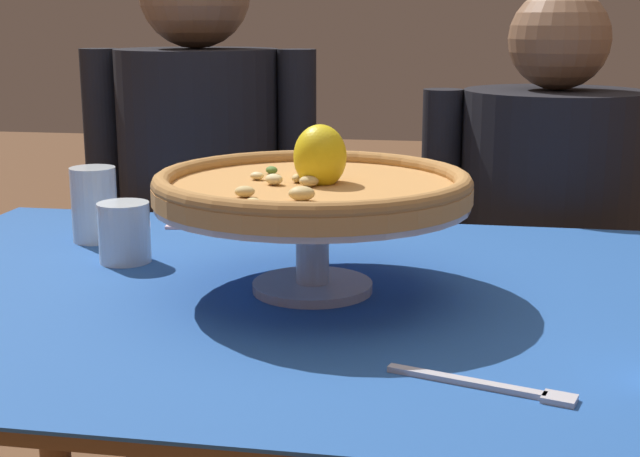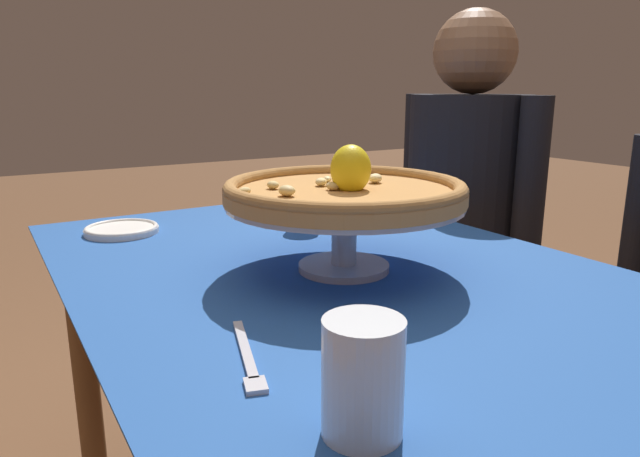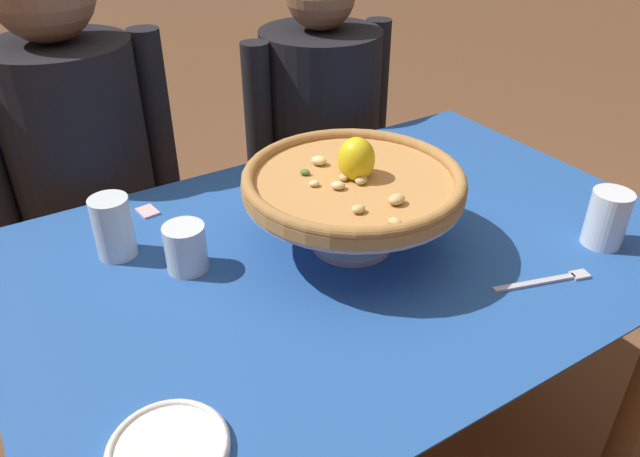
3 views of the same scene
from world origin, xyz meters
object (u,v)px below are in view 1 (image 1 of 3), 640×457
Objects in this scene: water_glass_side_left at (125,236)px; water_glass_back_left at (95,209)px; sugar_packet at (178,225)px; diner_left at (202,243)px; pizza at (309,184)px; dinner_fork at (491,386)px; pizza_stand at (309,221)px; diner_right at (545,277)px.

water_glass_side_left is 0.15m from water_glass_back_left.
water_glass_side_left is 1.81× the size of sugar_packet.
diner_left reaches higher than sugar_packet.
pizza is 0.46m from water_glass_back_left.
water_glass_back_left is 0.65× the size of dinner_fork.
water_glass_back_left is 0.17m from sugar_packet.
pizza is 0.33m from water_glass_side_left.
water_glass_back_left is at bearing 151.97° from pizza_stand.
diner_right is at bearing 28.48° from sugar_packet.
pizza reaches higher than water_glass_side_left.
sugar_packet is (-0.30, 0.33, -0.09)m from pizza_stand.
pizza is 0.40m from dinner_fork.
water_glass_side_left is 0.92m from diner_right.
sugar_packet is 0.04× the size of diner_right.
water_glass_back_left is at bearing -147.61° from diner_right.
diner_right is at bearing 62.09° from pizza_stand.
water_glass_back_left is (-0.40, 0.21, -0.04)m from pizza_stand.
sugar_packet is (0.00, 0.24, -0.04)m from water_glass_side_left.
pizza is at bearing -48.29° from sugar_packet.
diner_right is (0.73, 0.03, -0.05)m from diner_left.
water_glass_side_left is at bearing 162.17° from pizza_stand.
water_glass_back_left is 0.93m from diner_right.
pizza is 0.36× the size of diner_right.
diner_left is at bearing 100.54° from sugar_packet.
diner_left reaches higher than pizza.
sugar_packet is (-0.30, 0.33, -0.14)m from pizza.
water_glass_back_left is at bearing 152.01° from pizza.
diner_left is 0.73m from diner_right.
dinner_fork is at bearing -58.05° from diner_left.
pizza_stand is 0.33× the size of diner_left.
pizza_stand is at bearing 129.13° from dinner_fork.
water_glass_side_left is at bearing 144.16° from dinner_fork.
water_glass_side_left reaches higher than sugar_packet.
diner_left is (-0.36, 0.66, -0.26)m from pizza.
pizza reaches higher than dinner_fork.
water_glass_back_left is at bearing 130.31° from water_glass_side_left.
dinner_fork is 0.15× the size of diner_left.
diner_right is (0.37, 0.70, -0.26)m from pizza_stand.
diner_right reaches higher than water_glass_side_left.
pizza_stand reaches higher than water_glass_back_left.
dinner_fork is at bearing -50.93° from pizza.
dinner_fork is 3.76× the size of sugar_packet.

